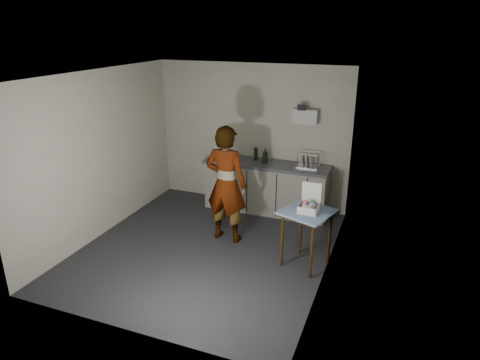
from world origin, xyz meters
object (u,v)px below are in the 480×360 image
at_px(standing_man, 226,184).
at_px(side_table, 307,218).
at_px(dark_bottle, 256,154).
at_px(soap_bottle, 265,156).
at_px(paper_towel, 219,151).
at_px(bakery_box, 309,205).
at_px(kitchen_counter, 266,188).
at_px(dish_rack, 308,164).
at_px(soda_can, 264,158).

bearing_deg(standing_man, side_table, 169.49).
bearing_deg(dark_bottle, soap_bottle, -22.30).
bearing_deg(soap_bottle, side_table, -54.91).
distance_m(dark_bottle, paper_towel, 0.69).
xyz_separation_m(soap_bottle, bakery_box, (1.15, -1.62, -0.12)).
height_order(side_table, dark_bottle, dark_bottle).
bearing_deg(bakery_box, standing_man, 167.29).
height_order(dark_bottle, bakery_box, bakery_box).
distance_m(kitchen_counter, side_table, 1.98).
bearing_deg(dish_rack, soap_bottle, -176.49).
bearing_deg(soda_can, soap_bottle, -58.77).
xyz_separation_m(dark_bottle, paper_towel, (-0.68, -0.12, 0.02)).
height_order(side_table, dish_rack, dish_rack).
xyz_separation_m(side_table, dark_bottle, (-1.34, 1.70, 0.30)).
bearing_deg(soap_bottle, bakery_box, -54.67).
height_order(kitchen_counter, dish_rack, dish_rack).
relative_size(side_table, soap_bottle, 3.19).
bearing_deg(side_table, kitchen_counter, 143.51).
relative_size(kitchen_counter, soap_bottle, 8.57).
xyz_separation_m(kitchen_counter, dark_bottle, (-0.24, 0.09, 0.60)).
distance_m(standing_man, soda_can, 1.34).
xyz_separation_m(soap_bottle, dish_rack, (0.76, 0.05, -0.07)).
bearing_deg(dark_bottle, paper_towel, -169.73).
distance_m(soap_bottle, dark_bottle, 0.22).
relative_size(kitchen_counter, soda_can, 16.23).
relative_size(standing_man, dish_rack, 5.06).
bearing_deg(paper_towel, kitchen_counter, 2.22).
distance_m(paper_towel, dish_rack, 1.65).
distance_m(soda_can, dish_rack, 0.79).
height_order(kitchen_counter, paper_towel, paper_towel).
xyz_separation_m(side_table, standing_man, (-1.34, 0.34, 0.19)).
relative_size(standing_man, dark_bottle, 7.96).
relative_size(paper_towel, bakery_box, 0.79).
distance_m(dish_rack, bakery_box, 1.71).
bearing_deg(standing_man, dark_bottle, -86.59).
bearing_deg(dark_bottle, dish_rack, -2.20).
xyz_separation_m(soap_bottle, soda_can, (-0.03, 0.04, -0.06)).
height_order(kitchen_counter, soap_bottle, soap_bottle).
relative_size(paper_towel, dish_rack, 0.81).
distance_m(kitchen_counter, soda_can, 0.56).
distance_m(standing_man, bakery_box, 1.40).
bearing_deg(side_table, soap_bottle, 144.31).
distance_m(side_table, dark_bottle, 2.19).
xyz_separation_m(dark_bottle, bakery_box, (1.35, -1.70, -0.11)).
bearing_deg(soap_bottle, dark_bottle, 157.70).
bearing_deg(bakery_box, paper_towel, 143.48).
bearing_deg(soda_can, standing_man, -97.85).
distance_m(dark_bottle, dish_rack, 0.97).
relative_size(soap_bottle, soda_can, 1.89).
relative_size(soap_bottle, dish_rack, 0.72).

